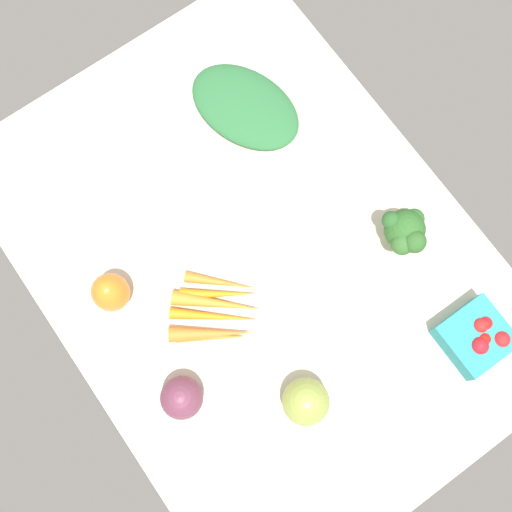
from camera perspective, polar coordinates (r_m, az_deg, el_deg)
tablecloth at (r=124.76cm, az=0.00°, el=-0.32°), size 104.00×76.00×2.00cm
berry_basket at (r=124.72cm, az=18.54°, el=-6.65°), size 11.01×11.01×6.27cm
leafy_greens_clump at (r=132.02cm, az=-0.94°, el=12.78°), size 27.01×21.87×4.25cm
bell_pepper_orange at (r=120.27cm, az=-12.44°, el=-3.09°), size 7.72×7.72×9.84cm
red_onion_center at (r=117.42cm, az=-6.45°, el=-12.07°), size 7.57×7.57×7.57cm
heirloom_tomato_green at (r=116.65cm, az=4.33°, el=-12.45°), size 8.30×8.30×8.30cm
broccoli_head at (r=121.42cm, az=12.76°, el=2.09°), size 9.31×9.19×10.42cm
carrot_bunch at (r=120.78cm, az=-3.52°, el=-4.89°), size 17.64×19.17×2.96cm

